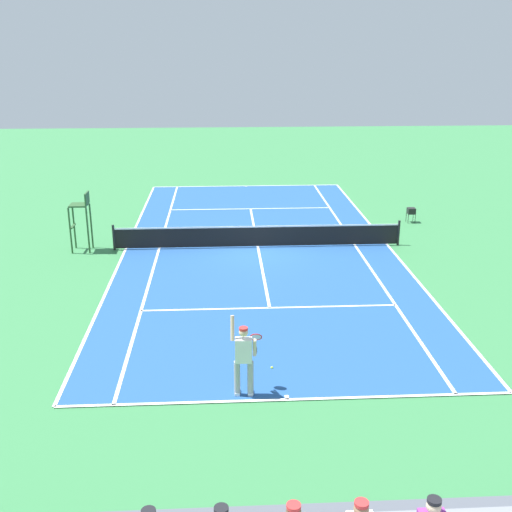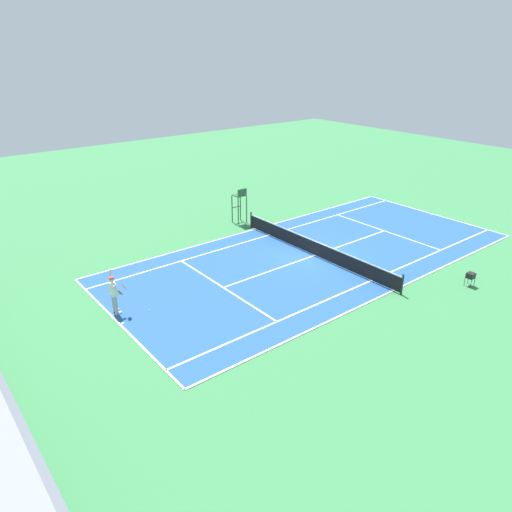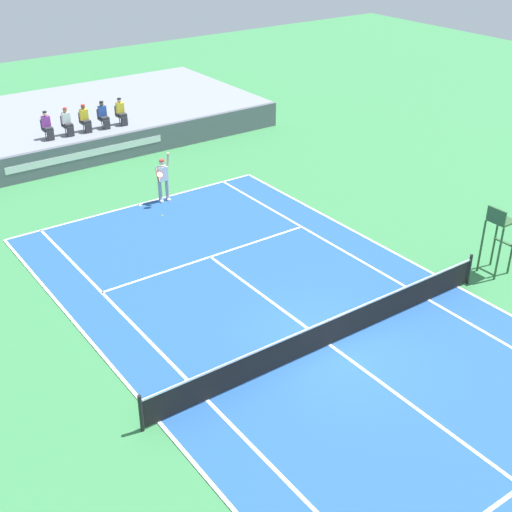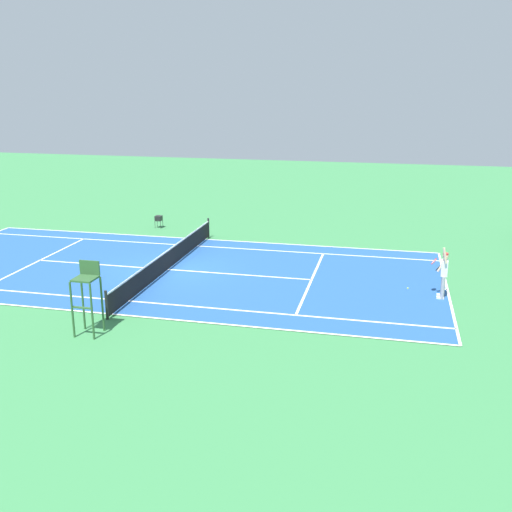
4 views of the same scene
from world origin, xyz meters
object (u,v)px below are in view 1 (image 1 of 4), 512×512
at_px(umpire_chair, 81,214).
at_px(ball_hopper, 411,211).
at_px(tennis_player, 244,358).
at_px(tennis_ball, 272,368).

xyz_separation_m(umpire_chair, ball_hopper, (-14.68, -3.48, -0.98)).
bearing_deg(umpire_chair, tennis_player, 117.94).
distance_m(umpire_chair, ball_hopper, 15.11).
bearing_deg(tennis_ball, tennis_player, 58.28).
bearing_deg(ball_hopper, umpire_chair, 13.33).
bearing_deg(umpire_chair, tennis_ball, 123.81).
bearing_deg(ball_hopper, tennis_player, 60.49).
xyz_separation_m(tennis_player, umpire_chair, (6.15, -11.59, 0.56)).
relative_size(tennis_ball, umpire_chair, 0.03).
bearing_deg(ball_hopper, tennis_ball, 60.70).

